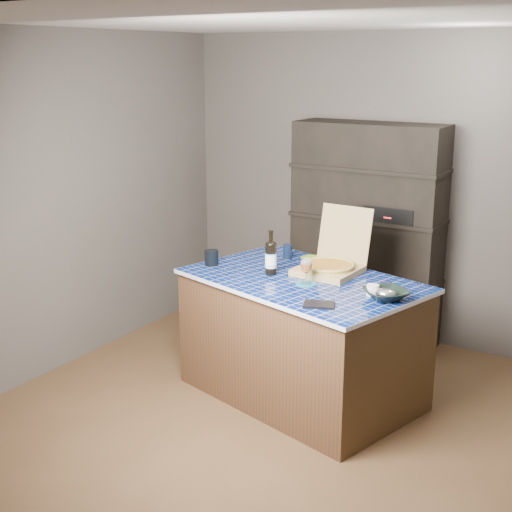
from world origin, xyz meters
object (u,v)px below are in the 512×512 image
Objects in this scene: mead_bottle at (271,257)px; dvd_case at (319,305)px; pizza_box at (330,264)px; kitchen_island at (302,338)px; bowl at (386,294)px; wine_glass at (306,266)px.

dvd_case is at bearing -35.22° from mead_bottle.
pizza_box is 1.62× the size of mead_bottle.
kitchen_island is at bearing -164.17° from dvd_case.
kitchen_island is at bearing 170.04° from bowl.
bowl is at bearing 115.19° from dvd_case.
wine_glass is at bearing -38.71° from kitchen_island.
pizza_box is 0.32m from wine_glass.
dvd_case is at bearing -51.65° from wine_glass.
wine_glass reaches higher than dvd_case.
kitchen_island is at bearing 126.23° from wine_glass.
bowl is (0.87, -0.08, -0.09)m from mead_bottle.
kitchen_island is 6.83× the size of bowl.
dvd_case is (0.33, -0.43, 0.43)m from kitchen_island.
kitchen_island is 9.93× the size of wine_glass.
mead_bottle is (-0.24, -0.03, 0.55)m from kitchen_island.
pizza_box reaches higher than mead_bottle.
wine_glass is 0.44m from dvd_case.
mead_bottle is at bearing -141.74° from pizza_box.
bowl is (0.56, -0.01, -0.09)m from wine_glass.
pizza_box is at bearing 178.54° from dvd_case.
wine_glass is 0.96× the size of dvd_case.
pizza_box is (0.09, 0.21, 0.49)m from kitchen_island.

